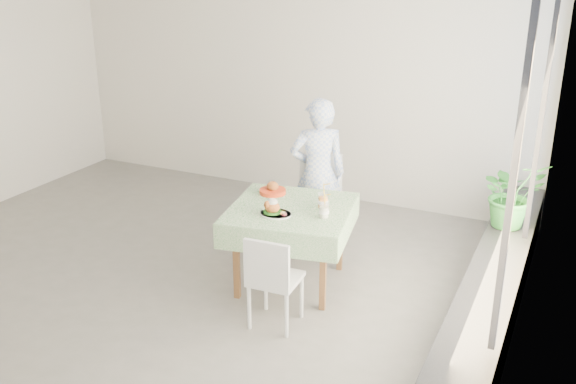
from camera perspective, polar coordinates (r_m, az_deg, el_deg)
The scene contains 14 objects.
floor at distance 6.21m, azimuth -9.62°, elevation -6.96°, with size 6.00×6.00×0.00m, color #5C5B58.
wall_back at distance 7.83m, azimuth 0.29°, elevation 9.93°, with size 6.00×0.02×2.80m, color silver.
wall_right at distance 4.70m, azimuth 20.96°, elevation 1.33°, with size 0.02×5.00×2.80m, color silver.
window_pane at distance 4.63m, azimuth 20.99°, elevation 4.31°, with size 0.01×4.80×2.18m, color #D1E0F9.
window_ledge at distance 5.18m, azimuth 17.12°, elevation -10.42°, with size 0.40×4.80×0.50m, color black.
cafe_table at distance 5.73m, azimuth 0.24°, elevation -3.99°, with size 1.21×1.21×0.74m.
chair_far at distance 6.54m, azimuth 2.91°, elevation -2.48°, with size 0.58×0.58×0.93m.
chair_near at distance 5.21m, azimuth -1.16°, elevation -9.31°, with size 0.39×0.39×0.80m.
diner at distance 6.39m, azimuth 2.66°, elevation 1.62°, with size 0.56×0.37×1.54m, color #8FA9E4.
main_dish at distance 5.45m, azimuth -1.26°, elevation -1.56°, with size 0.28×0.28×0.14m.
juice_cup_orange at distance 5.59m, azimuth 3.14°, elevation -0.81°, with size 0.10×0.10×0.27m.
juice_cup_lemonade at distance 5.39m, azimuth 3.21°, elevation -1.69°, with size 0.09×0.09×0.25m.
second_dish at distance 5.93m, azimuth -1.38°, elevation 0.19°, with size 0.25×0.25×0.12m.
potted_plant at distance 6.08m, azimuth 19.26°, elevation -0.15°, with size 0.56×0.48×0.62m, color #296E24.
Camera 1 is at (3.25, -4.47, 2.83)m, focal length 40.00 mm.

